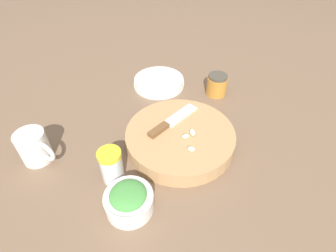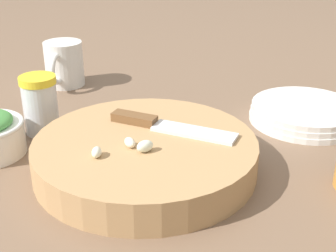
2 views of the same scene
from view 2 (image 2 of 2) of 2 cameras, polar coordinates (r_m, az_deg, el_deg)
ground_plane at (r=0.74m, az=-0.74°, el=-1.92°), size 5.00×5.00×0.00m
cutting_board at (r=0.66m, az=-2.78°, el=-3.52°), size 0.31×0.31×0.05m
chef_knife at (r=0.68m, az=-0.45°, el=0.09°), size 0.19×0.04×0.01m
garlic_cloves at (r=0.61m, az=-4.95°, el=-2.53°), size 0.07×0.06×0.02m
spice_jar at (r=0.78m, az=-15.31°, el=2.56°), size 0.06×0.06×0.10m
coffee_mug at (r=0.99m, az=-12.60°, el=7.38°), size 0.08×0.11×0.09m
plate_stack at (r=0.84m, az=16.39°, el=1.53°), size 0.19×0.19×0.03m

